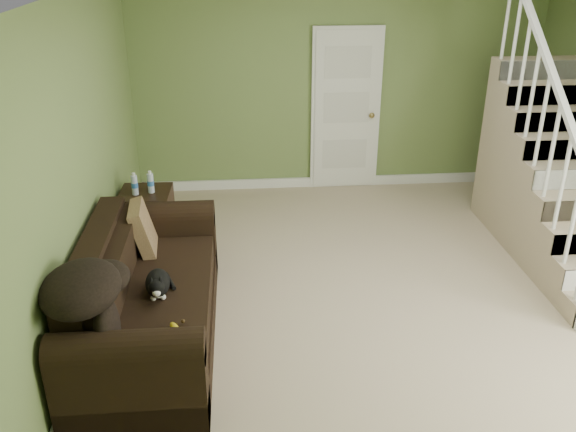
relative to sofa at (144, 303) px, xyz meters
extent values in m
cube|color=tan|center=(2.02, 0.44, -0.34)|extent=(5.00, 5.50, 0.01)
cube|color=olive|center=(2.02, 3.19, 0.96)|extent=(5.00, 0.04, 2.60)
cube|color=olive|center=(2.02, -2.31, 0.96)|extent=(5.00, 0.04, 2.60)
cube|color=olive|center=(-0.48, 0.44, 0.96)|extent=(0.04, 5.50, 2.60)
cube|color=white|center=(2.02, 3.16, -0.28)|extent=(5.00, 0.04, 0.12)
cube|color=white|center=(-0.45, 0.44, -0.28)|extent=(0.04, 5.50, 0.12)
cube|color=white|center=(2.12, 3.16, 0.67)|extent=(0.86, 0.05, 2.02)
cube|color=white|center=(2.12, 3.14, 0.66)|extent=(0.78, 0.04, 1.96)
sphere|color=olive|center=(2.44, 3.09, 0.61)|extent=(0.07, 0.07, 0.07)
cylinder|color=white|center=(3.57, 0.25, 0.51)|extent=(0.04, 0.04, 0.90)
cylinder|color=white|center=(3.57, 0.52, 0.71)|extent=(0.04, 0.04, 0.90)
cylinder|color=white|center=(3.57, 0.79, 0.91)|extent=(0.04, 0.04, 0.90)
cube|color=tan|center=(4.02, 1.06, 0.16)|extent=(1.00, 0.27, 1.00)
cylinder|color=white|center=(3.57, 1.06, 1.11)|extent=(0.04, 0.04, 0.90)
cube|color=tan|center=(4.02, 1.33, 0.26)|extent=(1.00, 0.27, 1.20)
cylinder|color=white|center=(3.57, 1.33, 1.31)|extent=(0.04, 0.04, 0.90)
cube|color=tan|center=(4.02, 1.60, 0.36)|extent=(1.00, 0.27, 1.40)
cylinder|color=white|center=(3.57, 1.60, 1.51)|extent=(0.04, 0.04, 0.90)
cube|color=tan|center=(4.02, 1.87, 0.46)|extent=(1.00, 0.27, 1.60)
cylinder|color=white|center=(3.57, 1.87, 1.71)|extent=(0.04, 0.04, 0.90)
cube|color=tan|center=(4.02, 2.14, 0.56)|extent=(1.00, 0.27, 1.80)
cylinder|color=white|center=(3.57, 2.14, 1.91)|extent=(0.04, 0.04, 0.90)
cube|color=white|center=(3.57, 1.06, 1.56)|extent=(0.06, 2.46, 1.84)
cube|color=black|center=(0.05, 0.00, -0.21)|extent=(0.98, 2.27, 0.26)
cube|color=black|center=(0.15, 0.00, 0.03)|extent=(0.74, 1.71, 0.23)
cube|color=black|center=(0.05, -1.00, -0.02)|extent=(0.98, 0.26, 0.64)
cube|color=black|center=(0.05, 1.00, -0.02)|extent=(0.98, 0.26, 0.64)
cylinder|color=black|center=(0.05, -1.00, 0.30)|extent=(0.98, 0.26, 0.26)
cylinder|color=black|center=(0.05, 1.00, 0.30)|extent=(0.98, 0.26, 0.26)
cube|color=black|center=(-0.34, 0.00, 0.23)|extent=(0.21, 1.75, 0.65)
cube|color=black|center=(-0.18, 0.00, 0.31)|extent=(0.14, 1.69, 0.36)
cube|color=black|center=(-0.18, 1.65, -0.03)|extent=(0.53, 0.53, 0.61)
cylinder|color=silver|center=(-0.27, 1.59, 0.37)|extent=(0.06, 0.06, 0.20)
cylinder|color=#2F6BB7|center=(-0.27, 1.59, 0.37)|extent=(0.07, 0.07, 0.05)
cylinder|color=white|center=(-0.27, 1.59, 0.49)|extent=(0.03, 0.03, 0.03)
cylinder|color=silver|center=(-0.11, 1.63, 0.37)|extent=(0.06, 0.06, 0.20)
cylinder|color=#2F6BB7|center=(-0.11, 1.63, 0.37)|extent=(0.07, 0.07, 0.05)
cylinder|color=white|center=(-0.11, 1.63, 0.49)|extent=(0.03, 0.03, 0.03)
ellipsoid|color=black|center=(0.14, -0.09, 0.23)|extent=(0.21, 0.34, 0.18)
ellipsoid|color=white|center=(0.14, -0.17, 0.20)|extent=(0.11, 0.14, 0.09)
sphere|color=black|center=(0.14, -0.26, 0.29)|extent=(0.13, 0.13, 0.12)
ellipsoid|color=white|center=(0.14, -0.31, 0.27)|extent=(0.07, 0.05, 0.06)
cone|color=black|center=(0.10, -0.25, 0.35)|extent=(0.05, 0.05, 0.05)
cone|color=black|center=(0.17, -0.25, 0.35)|extent=(0.05, 0.05, 0.05)
cylinder|color=black|center=(0.22, 0.03, 0.16)|extent=(0.12, 0.24, 0.03)
ellipsoid|color=yellow|center=(0.32, -0.64, 0.17)|extent=(0.13, 0.20, 0.06)
cube|color=#46321C|center=(-0.06, 0.65, 0.34)|extent=(0.24, 0.44, 0.44)
ellipsoid|color=black|center=(-0.25, -0.71, 0.59)|extent=(0.65, 0.76, 0.27)
camera|label=1|loc=(0.80, -4.16, 2.65)|focal=38.00mm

